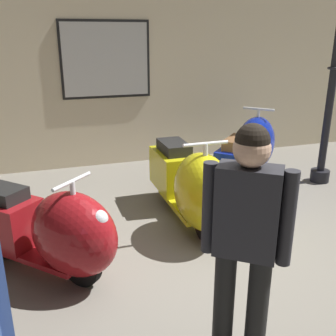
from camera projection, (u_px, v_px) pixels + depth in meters
name	position (u px, v px, depth m)	size (l,w,h in m)	color
ground_plane	(230.00, 264.00, 3.81)	(60.00, 60.00, 0.00)	slate
showroom_back_wall	(138.00, 46.00, 6.40)	(18.00, 0.24, 3.92)	beige
scooter_0	(51.00, 231.00, 3.50)	(1.50, 1.51, 1.01)	black
scooter_1	(193.00, 186.00, 4.44)	(0.59, 1.81, 1.11)	black
scooter_2	(250.00, 150.00, 5.83)	(1.61, 1.61, 1.08)	black
lamppost	(335.00, 64.00, 5.40)	(0.29, 0.29, 3.21)	black
visitor_1	(246.00, 234.00, 2.41)	(0.47, 0.41, 1.67)	black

